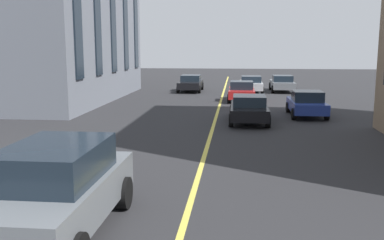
{
  "coord_description": "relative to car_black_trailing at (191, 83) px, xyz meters",
  "views": [
    {
      "loc": [
        4.82,
        -1.08,
        3.78
      ],
      "look_at": [
        16.73,
        0.15,
        1.75
      ],
      "focal_mm": 40.75,
      "sensor_mm": 36.0,
      "label": 1
    }
  ],
  "objects": [
    {
      "name": "lane_centre_line",
      "position": [
        -21.46,
        -2.8,
        -0.7
      ],
      "size": [
        80.0,
        0.16,
        0.01
      ],
      "color": "#D8C64C",
      "rests_on": "ground_plane"
    },
    {
      "name": "car_black_trailing",
      "position": [
        0.0,
        0.0,
        0.0
      ],
      "size": [
        4.4,
        1.95,
        1.37
      ],
      "color": "black",
      "rests_on": "ground_plane"
    },
    {
      "name": "car_grey_near",
      "position": [
        0.63,
        -7.7,
        0.0
      ],
      "size": [
        4.4,
        1.95,
        1.37
      ],
      "color": "slate",
      "rests_on": "ground_plane"
    },
    {
      "name": "car_blue_far",
      "position": [
        -12.61,
        -7.7,
        -0.0
      ],
      "size": [
        3.9,
        1.89,
        1.4
      ],
      "color": "navy",
      "rests_on": "ground_plane"
    },
    {
      "name": "car_grey_oncoming",
      "position": [
        -28.63,
        -0.34,
        0.27
      ],
      "size": [
        4.7,
        2.14,
        1.88
      ],
      "color": "slate",
      "rests_on": "ground_plane"
    },
    {
      "name": "car_silver_mid",
      "position": [
        -0.37,
        -5.05,
        0.0
      ],
      "size": [
        4.4,
        1.95,
        1.37
      ],
      "color": "#B7BABF",
      "rests_on": "ground_plane"
    },
    {
      "name": "car_red_parked_a",
      "position": [
        -6.29,
        -4.22,
        -0.0
      ],
      "size": [
        3.9,
        1.89,
        1.4
      ],
      "color": "#B21E1E",
      "rests_on": "ground_plane"
    },
    {
      "name": "car_black_parked_b",
      "position": [
        -14.86,
        -4.51,
        0.0
      ],
      "size": [
        4.4,
        1.95,
        1.37
      ],
      "color": "black",
      "rests_on": "ground_plane"
    }
  ]
}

